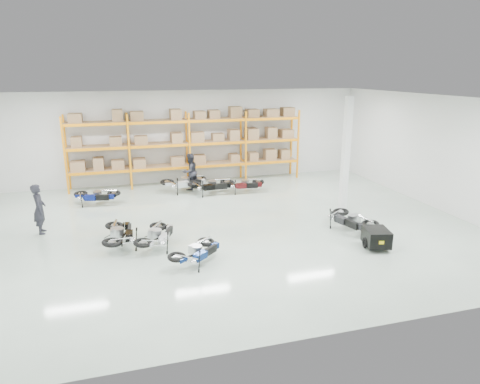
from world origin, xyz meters
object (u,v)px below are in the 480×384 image
object	(u,v)px
moto_blue_centre	(197,248)
moto_touring_right	(351,216)
moto_silver_left	(157,232)
person_left	(39,209)
moto_back_c	(212,182)
moto_back_d	(244,182)
moto_back_b	(185,179)
person_back	(190,172)
moto_back_a	(96,193)
trailer	(376,237)
moto_black_far_left	(120,230)

from	to	relation	value
moto_blue_centre	moto_touring_right	distance (m)	5.74
moto_silver_left	person_left	distance (m)	4.44
moto_blue_centre	moto_back_c	world-z (taller)	moto_back_c
moto_touring_right	moto_back_d	distance (m)	6.14
moto_back_b	person_back	xyz separation A→B (m)	(0.29, 0.26, 0.29)
moto_back_a	moto_back_b	world-z (taller)	moto_back_b
trailer	moto_back_b	world-z (taller)	moto_back_b
moto_back_b	person_left	xyz separation A→B (m)	(-5.59, -3.87, 0.29)
trailer	moto_blue_centre	bearing A→B (deg)	-170.90
trailer	moto_back_c	xyz separation A→B (m)	(-3.67, 7.45, 0.18)
moto_blue_centre	person_back	xyz separation A→B (m)	(1.16, 8.02, 0.38)
moto_silver_left	moto_back_d	bearing A→B (deg)	-105.56
moto_blue_centre	moto_back_d	size ratio (longest dim) A/B	0.95
moto_black_far_left	moto_touring_right	xyz separation A→B (m)	(7.73, -0.78, -0.01)
moto_black_far_left	person_back	bearing A→B (deg)	-115.24
trailer	moto_back_d	size ratio (longest dim) A/B	0.94
moto_blue_centre	person_left	size ratio (longest dim) A/B	0.91
moto_silver_left	person_left	size ratio (longest dim) A/B	0.99
moto_black_far_left	moto_back_d	bearing A→B (deg)	-135.31
moto_blue_centre	moto_back_d	bearing A→B (deg)	-66.74
moto_back_a	moto_back_b	bearing A→B (deg)	-62.39
moto_back_c	moto_silver_left	bearing A→B (deg)	152.29
moto_blue_centre	moto_back_c	bearing A→B (deg)	-55.70
moto_back_c	person_left	size ratio (longest dim) A/B	1.04
moto_touring_right	person_back	xyz separation A→B (m)	(-4.46, 6.88, 0.33)
moto_back_c	moto_back_d	size ratio (longest dim) A/B	1.09
moto_blue_centre	moto_touring_right	xyz separation A→B (m)	(5.62, 1.14, 0.05)
moto_silver_left	trailer	size ratio (longest dim) A/B	1.11
moto_black_far_left	person_back	xyz separation A→B (m)	(3.27, 6.10, 0.32)
trailer	moto_back_d	xyz separation A→B (m)	(-2.16, 7.35, 0.14)
moto_silver_left	moto_touring_right	distance (m)	6.62
moto_back_a	moto_back_c	size ratio (longest dim) A/B	0.92
moto_black_far_left	moto_back_b	size ratio (longest dim) A/B	0.94
moto_back_b	moto_back_c	bearing A→B (deg)	-134.31
moto_blue_centre	person_left	xyz separation A→B (m)	(-4.72, 3.89, 0.39)
moto_back_b	moto_back_d	size ratio (longest dim) A/B	1.14
moto_black_far_left	moto_back_a	size ratio (longest dim) A/B	1.07
moto_back_c	person_back	distance (m)	1.33
trailer	moto_back_d	bearing A→B (deg)	120.17
trailer	moto_back_a	xyz separation A→B (m)	(-8.64, 7.24, 0.14)
moto_silver_left	moto_back_b	size ratio (longest dim) A/B	0.91
moto_back_c	person_back	bearing A→B (deg)	38.45
moto_back_b	person_back	world-z (taller)	person_back
trailer	moto_back_b	size ratio (longest dim) A/B	0.82
moto_silver_left	moto_back_a	bearing A→B (deg)	-44.85
moto_silver_left	trailer	bearing A→B (deg)	-172.57
person_back	trailer	bearing A→B (deg)	84.39
moto_silver_left	moto_blue_centre	bearing A→B (deg)	147.19
moto_black_far_left	moto_touring_right	world-z (taller)	moto_black_far_left
moto_blue_centre	moto_black_far_left	bearing A→B (deg)	7.65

